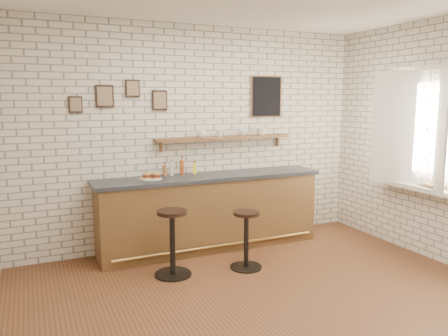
{
  "coord_description": "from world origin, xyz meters",
  "views": [
    {
      "loc": [
        -2.1,
        -3.63,
        2.01
      ],
      "look_at": [
        -0.06,
        0.9,
        1.23
      ],
      "focal_mm": 35.0,
      "sensor_mm": 36.0,
      "label": 1
    }
  ],
  "objects_px": {
    "sandwich_plate": "(151,179)",
    "ciabatta_sandwich": "(152,175)",
    "condiment_bottle_yellow": "(194,169)",
    "shelf_cup_b": "(220,133)",
    "bitters_bottle_white": "(171,169)",
    "shelf_cup_c": "(243,132)",
    "bar_counter": "(210,211)",
    "shelf_cup_a": "(201,134)",
    "bar_stool_right": "(246,238)",
    "shelf_cup_d": "(262,132)",
    "bitters_bottle_brown": "(165,170)",
    "book_upper": "(426,185)",
    "book_lower": "(425,186)",
    "bar_stool_left": "(173,241)",
    "bitters_bottle_amber": "(182,167)"
  },
  "relations": [
    {
      "from": "shelf_cup_a",
      "to": "bitters_bottle_white",
      "type": "bearing_deg",
      "value": 145.28
    },
    {
      "from": "shelf_cup_c",
      "to": "book_upper",
      "type": "xyz_separation_m",
      "value": [
        1.69,
        -1.71,
        -0.59
      ]
    },
    {
      "from": "shelf_cup_c",
      "to": "book_upper",
      "type": "distance_m",
      "value": 2.47
    },
    {
      "from": "bar_counter",
      "to": "shelf_cup_a",
      "type": "height_order",
      "value": "shelf_cup_a"
    },
    {
      "from": "bitters_bottle_brown",
      "to": "shelf_cup_d",
      "type": "relative_size",
      "value": 1.66
    },
    {
      "from": "shelf_cup_c",
      "to": "bar_stool_left",
      "type": "bearing_deg",
      "value": 133.47
    },
    {
      "from": "bitters_bottle_amber",
      "to": "sandwich_plate",
      "type": "bearing_deg",
      "value": -161.98
    },
    {
      "from": "bitters_bottle_brown",
      "to": "book_upper",
      "type": "xyz_separation_m",
      "value": [
        2.86,
        -1.68,
        -0.12
      ]
    },
    {
      "from": "condiment_bottle_yellow",
      "to": "shelf_cup_a",
      "type": "xyz_separation_m",
      "value": [
        0.11,
        0.03,
        0.47
      ]
    },
    {
      "from": "bitters_bottle_brown",
      "to": "shelf_cup_b",
      "type": "bearing_deg",
      "value": 1.97
    },
    {
      "from": "shelf_cup_d",
      "to": "book_upper",
      "type": "distance_m",
      "value": 2.28
    },
    {
      "from": "bitters_bottle_white",
      "to": "condiment_bottle_yellow",
      "type": "relative_size",
      "value": 1.21
    },
    {
      "from": "shelf_cup_b",
      "to": "book_lower",
      "type": "height_order",
      "value": "shelf_cup_b"
    },
    {
      "from": "condiment_bottle_yellow",
      "to": "shelf_cup_d",
      "type": "distance_m",
      "value": 1.16
    },
    {
      "from": "sandwich_plate",
      "to": "bitters_bottle_brown",
      "type": "bearing_deg",
      "value": 34.0
    },
    {
      "from": "bitters_bottle_white",
      "to": "book_lower",
      "type": "bearing_deg",
      "value": -30.95
    },
    {
      "from": "bitters_bottle_brown",
      "to": "bar_counter",
      "type": "bearing_deg",
      "value": -16.67
    },
    {
      "from": "condiment_bottle_yellow",
      "to": "shelf_cup_b",
      "type": "height_order",
      "value": "shelf_cup_b"
    },
    {
      "from": "book_lower",
      "to": "bar_stool_right",
      "type": "bearing_deg",
      "value": 162.81
    },
    {
      "from": "bitters_bottle_white",
      "to": "shelf_cup_c",
      "type": "bearing_deg",
      "value": 1.48
    },
    {
      "from": "shelf_cup_a",
      "to": "sandwich_plate",
      "type": "bearing_deg",
      "value": 155.03
    },
    {
      "from": "bar_counter",
      "to": "bitters_bottle_amber",
      "type": "height_order",
      "value": "bitters_bottle_amber"
    },
    {
      "from": "bar_counter",
      "to": "bitters_bottle_amber",
      "type": "relative_size",
      "value": 12.33
    },
    {
      "from": "ciabatta_sandwich",
      "to": "bar_stool_right",
      "type": "xyz_separation_m",
      "value": [
        0.9,
        -0.88,
        -0.69
      ]
    },
    {
      "from": "sandwich_plate",
      "to": "bar_stool_right",
      "type": "relative_size",
      "value": 0.4
    },
    {
      "from": "bitters_bottle_white",
      "to": "shelf_cup_a",
      "type": "bearing_deg",
      "value": 3.63
    },
    {
      "from": "bar_counter",
      "to": "bar_stool_left",
      "type": "distance_m",
      "value": 1.05
    },
    {
      "from": "book_lower",
      "to": "bitters_bottle_white",
      "type": "bearing_deg",
      "value": 147.99
    },
    {
      "from": "sandwich_plate",
      "to": "ciabatta_sandwich",
      "type": "relative_size",
      "value": 1.08
    },
    {
      "from": "bitters_bottle_amber",
      "to": "shelf_cup_b",
      "type": "bearing_deg",
      "value": 2.81
    },
    {
      "from": "ciabatta_sandwich",
      "to": "book_lower",
      "type": "xyz_separation_m",
      "value": [
        3.08,
        -1.51,
        -0.12
      ]
    },
    {
      "from": "bar_stool_right",
      "to": "shelf_cup_c",
      "type": "height_order",
      "value": "shelf_cup_c"
    },
    {
      "from": "ciabatta_sandwich",
      "to": "bar_stool_left",
      "type": "bearing_deg",
      "value": -87.63
    },
    {
      "from": "ciabatta_sandwich",
      "to": "shelf_cup_c",
      "type": "bearing_deg",
      "value": 7.39
    },
    {
      "from": "bar_stool_right",
      "to": "shelf_cup_d",
      "type": "distance_m",
      "value": 1.77
    },
    {
      "from": "bar_counter",
      "to": "ciabatta_sandwich",
      "type": "bearing_deg",
      "value": 178.51
    },
    {
      "from": "bar_counter",
      "to": "bitters_bottle_brown",
      "type": "distance_m",
      "value": 0.84
    },
    {
      "from": "ciabatta_sandwich",
      "to": "book_lower",
      "type": "distance_m",
      "value": 3.43
    },
    {
      "from": "bar_stool_right",
      "to": "book_lower",
      "type": "bearing_deg",
      "value": -16.14
    },
    {
      "from": "bar_counter",
      "to": "condiment_bottle_yellow",
      "type": "distance_m",
      "value": 0.62
    },
    {
      "from": "bitters_bottle_amber",
      "to": "shelf_cup_b",
      "type": "height_order",
      "value": "shelf_cup_b"
    },
    {
      "from": "book_upper",
      "to": "condiment_bottle_yellow",
      "type": "bearing_deg",
      "value": 168.32
    },
    {
      "from": "sandwich_plate",
      "to": "ciabatta_sandwich",
      "type": "bearing_deg",
      "value": 0.0
    },
    {
      "from": "bitters_bottle_brown",
      "to": "shelf_cup_d",
      "type": "distance_m",
      "value": 1.55
    },
    {
      "from": "sandwich_plate",
      "to": "shelf_cup_c",
      "type": "relative_size",
      "value": 2.14
    },
    {
      "from": "book_lower",
      "to": "bitters_bottle_amber",
      "type": "bearing_deg",
      "value": 146.56
    },
    {
      "from": "bitters_bottle_white",
      "to": "shelf_cup_d",
      "type": "distance_m",
      "value": 1.46
    },
    {
      "from": "bar_counter",
      "to": "sandwich_plate",
      "type": "distance_m",
      "value": 0.95
    },
    {
      "from": "shelf_cup_b",
      "to": "sandwich_plate",
      "type": "bearing_deg",
      "value": 143.34
    },
    {
      "from": "bar_stool_right",
      "to": "shelf_cup_d",
      "type": "height_order",
      "value": "shelf_cup_d"
    }
  ]
}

